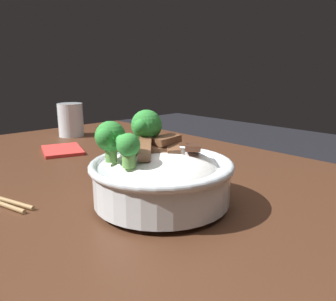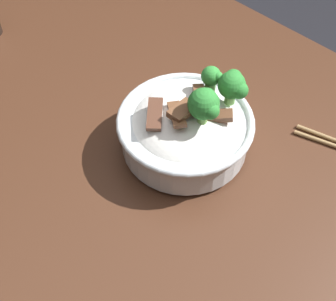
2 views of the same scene
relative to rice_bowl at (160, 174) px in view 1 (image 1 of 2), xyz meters
The scene contains 4 objects.
dining_table 0.20m from the rice_bowl, 18.36° to the right, with size 1.40×0.83×0.79m.
rice_bowl is the anchor object (origin of this frame).
drinking_glass 0.62m from the rice_bowl, 14.47° to the right, with size 0.08×0.08×0.10m.
folded_napkin 0.43m from the rice_bowl, ahead, with size 0.12×0.09×0.01m, color red.
Camera 1 is at (-0.42, 0.34, 1.00)m, focal length 35.02 mm.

